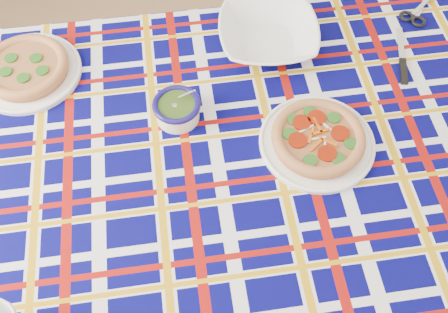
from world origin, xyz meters
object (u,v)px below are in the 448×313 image
(dining_table, at_px, (244,165))
(pesto_bowl, at_px, (177,108))
(main_focaccia_plate, at_px, (318,138))
(serving_bowl, at_px, (268,35))

(dining_table, bearing_deg, pesto_bowl, 142.27)
(dining_table, height_order, pesto_bowl, pesto_bowl)
(main_focaccia_plate, bearing_deg, pesto_bowl, -177.51)
(serving_bowl, bearing_deg, main_focaccia_plate, -56.59)
(main_focaccia_plate, bearing_deg, dining_table, -159.93)
(main_focaccia_plate, xyz_separation_m, serving_bowl, (-0.20, 0.31, 0.01))
(pesto_bowl, distance_m, serving_bowl, 0.37)
(pesto_bowl, xyz_separation_m, serving_bowl, (0.17, 0.33, -0.00))
(dining_table, xyz_separation_m, serving_bowl, (-0.03, 0.37, 0.12))
(pesto_bowl, relative_size, serving_bowl, 0.44)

